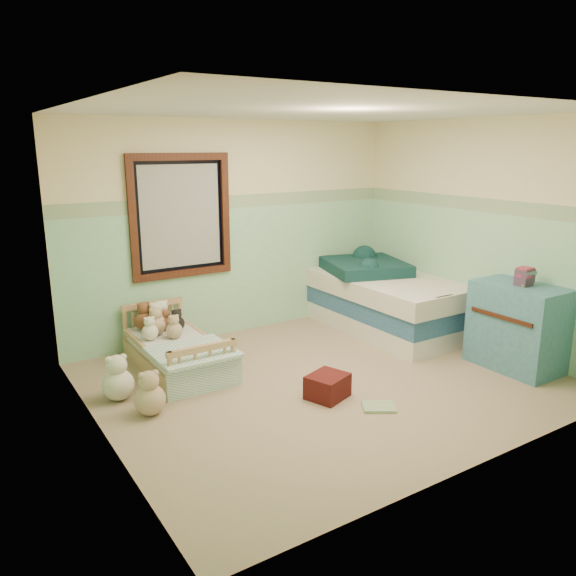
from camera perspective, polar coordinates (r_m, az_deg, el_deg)
floor at (r=5.55m, az=3.79°, el=-9.33°), size 4.20×3.60×0.02m
ceiling at (r=5.09m, az=4.28°, el=17.62°), size 4.20×3.60×0.02m
wall_back at (r=6.69m, az=-5.25°, el=5.98°), size 4.20×0.04×2.50m
wall_front at (r=3.92m, az=19.89°, el=-0.79°), size 4.20×0.04×2.50m
wall_left at (r=4.29m, az=-19.13°, el=0.54°), size 0.04×3.60×2.50m
wall_right at (r=6.63m, az=18.82°, el=5.20°), size 0.04×3.60×2.50m
wainscot_mint at (r=6.76m, az=-5.10°, el=1.77°), size 4.20×0.01×1.50m
border_strip at (r=6.63m, az=-5.26°, el=8.74°), size 4.20×0.01×0.15m
window_frame at (r=6.33m, az=-10.79°, el=7.15°), size 1.16×0.06×1.36m
window_blinds at (r=6.34m, az=-10.83°, el=7.16°), size 0.92×0.01×1.12m
toddler_bed_frame at (r=5.88m, az=-11.21°, el=-7.16°), size 0.69×1.38×0.18m
toddler_mattress at (r=5.83m, az=-11.28°, el=-5.80°), size 0.63×1.32×0.12m
patchwork_quilt at (r=5.43m, az=-9.64°, el=-6.41°), size 0.75×0.69×0.03m
plush_bed_brown at (r=6.17m, az=-14.36°, el=-3.22°), size 0.21×0.21×0.21m
plush_bed_white at (r=6.24m, az=-12.62°, el=-2.98°), size 0.20×0.20×0.20m
plush_bed_tan at (r=5.99m, az=-13.23°, el=-3.74°), size 0.20×0.20×0.20m
plush_bed_dark at (r=6.07m, az=-11.18°, el=-3.56°), size 0.16×0.16×0.16m
plush_floor_cream at (r=5.30m, az=-16.85°, el=-9.35°), size 0.28×0.28×0.28m
plush_floor_tan at (r=4.96m, az=-13.81°, el=-10.95°), size 0.26×0.26×0.26m
twin_bed_frame at (r=7.10m, az=9.50°, el=-3.11°), size 1.08×2.15×0.22m
twin_boxspring at (r=7.04m, az=9.57°, el=-1.40°), size 1.08×2.15×0.22m
twin_mattress at (r=6.99m, az=9.65°, el=0.34°), size 1.12×2.20×0.22m
teal_blanket at (r=7.13m, az=7.80°, el=2.18°), size 1.16×1.19×0.14m
dresser at (r=6.13m, az=22.22°, el=-3.64°), size 0.54×0.87×0.87m
book_stack at (r=5.99m, az=22.86°, el=1.01°), size 0.17×0.13×0.16m
red_pillow at (r=5.14m, az=4.02°, el=-9.90°), size 0.43×0.40×0.21m
floor_book at (r=5.03m, az=9.17°, el=-11.80°), size 0.35×0.33×0.03m
extra_plush_0 at (r=5.85m, az=-13.82°, el=-4.37°), size 0.17×0.17×0.17m
extra_plush_1 at (r=5.85m, az=-11.46°, el=-4.23°), size 0.17×0.17×0.17m
extra_plush_2 at (r=6.27m, az=-12.39°, el=-3.08°), size 0.15×0.15×0.15m
extra_plush_3 at (r=6.10m, az=-13.02°, el=-3.63°), size 0.15×0.15×0.15m
extra_plush_4 at (r=6.13m, az=-12.25°, el=-3.49°), size 0.15×0.15×0.15m
extra_plush_5 at (r=6.13m, az=-13.18°, el=-3.25°), size 0.21×0.21×0.21m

